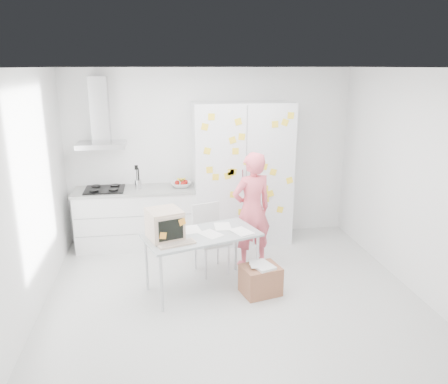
{
  "coord_description": "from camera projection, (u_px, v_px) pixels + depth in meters",
  "views": [
    {
      "loc": [
        -0.83,
        -4.81,
        2.72
      ],
      "look_at": [
        0.0,
        0.6,
        1.13
      ],
      "focal_mm": 35.0,
      "sensor_mm": 36.0,
      "label": 1
    }
  ],
  "objects": [
    {
      "name": "range_hood",
      "position": [
        100.0,
        120.0,
        6.4
      ],
      "size": [
        0.7,
        0.48,
        1.01
      ],
      "color": "silver",
      "rests_on": "walls"
    },
    {
      "name": "desk",
      "position": [
        179.0,
        230.0,
        5.21
      ],
      "size": [
        1.52,
        1.08,
        1.1
      ],
      "rotation": [
        0.0,
        0.0,
        0.31
      ],
      "color": "#A2AAAD",
      "rests_on": "ground"
    },
    {
      "name": "ceiling",
      "position": [
        232.0,
        68.0,
        4.69
      ],
      "size": [
        4.5,
        4.0,
        0.02
      ],
      "primitive_type": "cube",
      "color": "white",
      "rests_on": "walls"
    },
    {
      "name": "floor",
      "position": [
        231.0,
        293.0,
        5.45
      ],
      "size": [
        4.5,
        4.0,
        0.02
      ],
      "primitive_type": "cube",
      "color": "silver",
      "rests_on": "ground"
    },
    {
      "name": "chair",
      "position": [
        209.0,
        234.0,
        5.92
      ],
      "size": [
        0.53,
        0.53,
        0.93
      ],
      "rotation": [
        0.0,
        0.0,
        0.31
      ],
      "color": "silver",
      "rests_on": "ground"
    },
    {
      "name": "cardboard_box",
      "position": [
        261.0,
        279.0,
        5.37
      ],
      "size": [
        0.52,
        0.45,
        0.39
      ],
      "rotation": [
        0.0,
        0.0,
        0.23
      ],
      "color": "#965E41",
      "rests_on": "ground"
    },
    {
      "name": "walls",
      "position": [
        223.0,
        174.0,
        5.75
      ],
      "size": [
        4.52,
        4.01,
        2.7
      ],
      "color": "white",
      "rests_on": "ground"
    },
    {
      "name": "tall_cabinet",
      "position": [
        242.0,
        174.0,
        6.79
      ],
      "size": [
        1.5,
        0.68,
        2.2
      ],
      "color": "silver",
      "rests_on": "ground"
    },
    {
      "name": "counter_run",
      "position": [
        137.0,
        217.0,
        6.75
      ],
      "size": [
        1.84,
        0.63,
        1.28
      ],
      "color": "white",
      "rests_on": "ground"
    },
    {
      "name": "person",
      "position": [
        252.0,
        210.0,
        5.99
      ],
      "size": [
        0.68,
        0.55,
        1.62
      ],
      "primitive_type": "imported",
      "rotation": [
        0.0,
        0.0,
        3.44
      ],
      "color": "#EF5C6C",
      "rests_on": "ground"
    }
  ]
}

